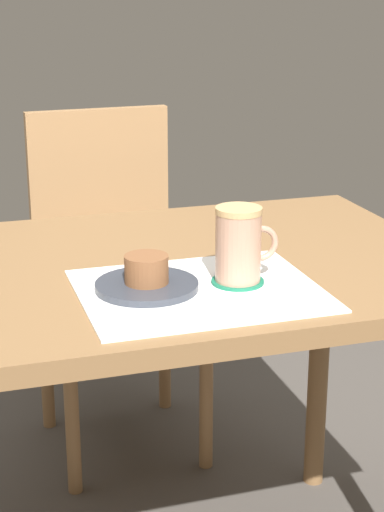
{
  "coord_description": "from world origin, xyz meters",
  "views": [
    {
      "loc": [
        -0.38,
        -1.44,
        1.25
      ],
      "look_at": [
        0.03,
        -0.13,
        0.8
      ],
      "focal_mm": 60.0,
      "sensor_mm": 36.0,
      "label": 1
    }
  ],
  "objects_px": {
    "pastry_plate": "(147,286)",
    "pastry": "(146,269)",
    "dining_table": "(156,309)",
    "wooden_chair": "(112,269)",
    "coffee_mug": "(239,244)"
  },
  "relations": [
    {
      "from": "dining_table",
      "to": "coffee_mug",
      "type": "xyz_separation_m",
      "value": [
        0.11,
        -0.16,
        0.16
      ]
    },
    {
      "from": "wooden_chair",
      "to": "pastry_plate",
      "type": "bearing_deg",
      "value": 79.82
    },
    {
      "from": "pastry",
      "to": "coffee_mug",
      "type": "bearing_deg",
      "value": -5.75
    },
    {
      "from": "wooden_chair",
      "to": "coffee_mug",
      "type": "height_order",
      "value": "wooden_chair"
    },
    {
      "from": "pastry",
      "to": "coffee_mug",
      "type": "relative_size",
      "value": 0.58
    },
    {
      "from": "pastry_plate",
      "to": "pastry",
      "type": "xyz_separation_m",
      "value": [
        -0.0,
        0.0,
        0.03
      ]
    },
    {
      "from": "dining_table",
      "to": "wooden_chair",
      "type": "relative_size",
      "value": 1.21
    },
    {
      "from": "pastry_plate",
      "to": "dining_table",
      "type": "bearing_deg",
      "value": 69.41
    },
    {
      "from": "dining_table",
      "to": "wooden_chair",
      "type": "bearing_deg",
      "value": 84.77
    },
    {
      "from": "wooden_chair",
      "to": "pastry",
      "type": "height_order",
      "value": "wooden_chair"
    },
    {
      "from": "dining_table",
      "to": "pastry",
      "type": "bearing_deg",
      "value": -110.59
    },
    {
      "from": "dining_table",
      "to": "wooden_chair",
      "type": "height_order",
      "value": "wooden_chair"
    },
    {
      "from": "dining_table",
      "to": "pastry",
      "type": "distance_m",
      "value": 0.2
    },
    {
      "from": "dining_table",
      "to": "pastry_plate",
      "type": "relative_size",
      "value": 6.35
    },
    {
      "from": "pastry_plate",
      "to": "wooden_chair",
      "type": "bearing_deg",
      "value": 82.12
    }
  ]
}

